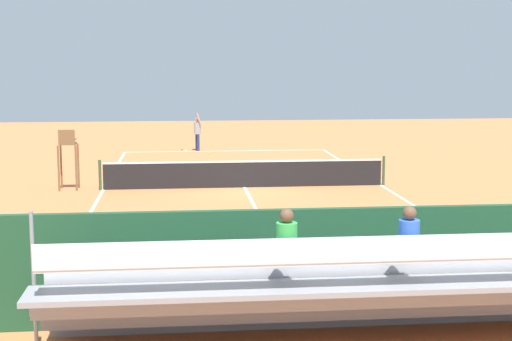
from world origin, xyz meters
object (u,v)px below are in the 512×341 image
object	(u,v)px
umpire_chair	(68,153)
tennis_net	(245,174)
courtside_bench	(388,275)
tennis_ball_near	(213,157)
bleacher_stand	(329,293)
tennis_racket	(185,150)
equipment_bag	(279,300)
tennis_player	(197,131)
tennis_ball_far	(209,153)

from	to	relation	value
umpire_chair	tennis_net	bearing A→B (deg)	178.67
courtside_bench	tennis_ball_near	distance (m)	21.84
tennis_ball_near	bleacher_stand	bearing A→B (deg)	91.73
umpire_chair	bleacher_stand	bearing A→B (deg)	111.72
umpire_chair	tennis_racket	distance (m)	12.04
equipment_bag	tennis_player	size ratio (longest dim) A/B	0.47
tennis_net	umpire_chair	bearing A→B (deg)	-1.33
tennis_ball_near	tennis_ball_far	distance (m)	1.59
equipment_bag	tennis_racket	bearing A→B (deg)	-86.64
tennis_net	tennis_player	distance (m)	11.32
tennis_racket	tennis_ball_far	xyz separation A→B (m)	(-1.16, 1.33, 0.02)
bleacher_stand	tennis_ball_near	size ratio (longest dim) A/B	137.27
bleacher_stand	umpire_chair	bearing A→B (deg)	-68.28
tennis_racket	equipment_bag	bearing A→B (deg)	93.36
courtside_bench	tennis_player	xyz separation A→B (m)	(2.91, -24.50, 0.46)
tennis_net	tennis_ball_far	size ratio (longest dim) A/B	156.06
equipment_bag	tennis_player	distance (m)	24.65
bleacher_stand	courtside_bench	world-z (taller)	bleacher_stand
tennis_ball_near	courtside_bench	bearing A→B (deg)	95.95
courtside_bench	equipment_bag	size ratio (longest dim) A/B	2.00
tennis_player	tennis_racket	bearing A→B (deg)	-11.57
tennis_net	equipment_bag	xyz separation A→B (m)	(0.55, 13.40, -0.32)
courtside_bench	tennis_racket	xyz separation A→B (m)	(3.53, -24.63, -0.54)
umpire_chair	equipment_bag	world-z (taller)	umpire_chair
bleacher_stand	tennis_ball_far	bearing A→B (deg)	-88.13
courtside_bench	tennis_racket	world-z (taller)	courtside_bench
equipment_bag	tennis_ball_near	world-z (taller)	equipment_bag
tennis_player	tennis_ball_far	distance (m)	1.64
tennis_net	tennis_ball_far	bearing A→B (deg)	-85.15
tennis_racket	tennis_net	bearing A→B (deg)	100.03
bleacher_stand	tennis_ball_near	bearing A→B (deg)	-88.27
courtside_bench	tennis_player	bearing A→B (deg)	-83.23
umpire_chair	tennis_ball_far	distance (m)	11.31
equipment_bag	tennis_ball_far	bearing A→B (deg)	-89.27
courtside_bench	tennis_player	size ratio (longest dim) A/B	0.93
tennis_net	courtside_bench	distance (m)	13.36
umpire_chair	tennis_ball_far	xyz separation A→B (m)	(-5.35, -9.88, -1.28)
tennis_ball_near	tennis_ball_far	xyz separation A→B (m)	(0.11, -1.59, 0.00)
bleacher_stand	tennis_player	distance (m)	26.63
tennis_net	tennis_racket	bearing A→B (deg)	-79.97
courtside_bench	equipment_bag	bearing A→B (deg)	3.54
courtside_bench	tennis_ball_near	bearing A→B (deg)	-84.05
bleacher_stand	equipment_bag	xyz separation A→B (m)	(0.53, -1.97, -0.75)
tennis_net	tennis_ball_near	xyz separation A→B (m)	(0.74, -8.44, -0.47)
umpire_chair	tennis_player	distance (m)	12.09
umpire_chair	tennis_ball_near	size ratio (longest dim) A/B	32.42
umpire_chair	tennis_racket	xyz separation A→B (m)	(-4.19, -11.21, -1.30)
umpire_chair	tennis_ball_near	world-z (taller)	umpire_chair
equipment_bag	tennis_ball_near	size ratio (longest dim) A/B	13.64
bleacher_stand	umpire_chair	xyz separation A→B (m)	(6.18, -15.51, 0.39)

